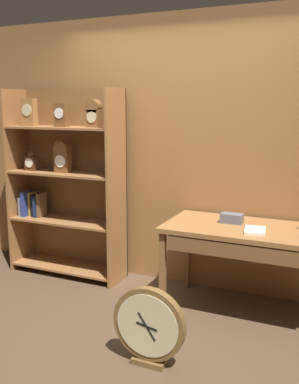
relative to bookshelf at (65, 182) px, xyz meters
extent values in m
plane|color=#4C3826|center=(1.21, -1.10, -0.97)|extent=(10.00, 10.00, 0.00)
cube|color=brown|center=(1.21, 0.26, 0.33)|extent=(4.80, 0.05, 2.60)
cube|color=brown|center=(-0.57, -0.04, -0.02)|extent=(0.02, 0.38, 1.92)
cube|color=brown|center=(0.63, -0.04, -0.02)|extent=(0.02, 0.38, 1.92)
cube|color=brown|center=(0.03, 0.15, -0.02)|extent=(1.23, 0.01, 1.92)
cube|color=brown|center=(0.03, -0.04, -0.90)|extent=(1.18, 0.36, 0.02)
cube|color=brown|center=(0.03, -0.04, -0.40)|extent=(1.18, 0.36, 0.02)
cube|color=brown|center=(0.03, -0.04, 0.10)|extent=(1.18, 0.36, 0.02)
cube|color=brown|center=(0.03, -0.04, 0.56)|extent=(1.18, 0.36, 0.02)
cube|color=olive|center=(-0.36, -0.06, 0.71)|extent=(0.16, 0.08, 0.28)
cylinder|color=#C6B78C|center=(-0.36, -0.11, 0.73)|extent=(0.12, 0.01, 0.12)
cube|color=#472816|center=(-0.37, -0.05, 0.18)|extent=(0.13, 0.09, 0.14)
sphere|color=#472816|center=(-0.37, -0.05, 0.28)|extent=(0.08, 0.08, 0.08)
cylinder|color=silver|center=(-0.37, -0.10, 0.19)|extent=(0.10, 0.01, 0.10)
cube|color=brown|center=(0.04, -0.06, 0.68)|extent=(0.13, 0.09, 0.23)
cylinder|color=silver|center=(0.04, -0.11, 0.70)|extent=(0.10, 0.01, 0.10)
cube|color=brown|center=(0.02, -0.04, 0.21)|extent=(0.16, 0.09, 0.20)
cylinder|color=brown|center=(0.02, -0.04, 0.35)|extent=(0.16, 0.09, 0.16)
cylinder|color=white|center=(0.02, -0.09, 0.23)|extent=(0.12, 0.01, 0.12)
cube|color=brown|center=(0.39, -0.03, 0.65)|extent=(0.14, 0.09, 0.17)
cylinder|color=brown|center=(0.39, -0.03, 0.77)|extent=(0.14, 0.09, 0.14)
cylinder|color=#C6B78C|center=(0.39, -0.08, 0.67)|extent=(0.11, 0.01, 0.11)
cube|color=slate|center=(-0.50, -0.06, -0.29)|extent=(0.03, 0.17, 0.20)
cube|color=navy|center=(-0.46, -0.06, -0.26)|extent=(0.04, 0.17, 0.27)
cube|color=#B78C2D|center=(-0.41, -0.02, -0.26)|extent=(0.02, 0.13, 0.25)
cube|color=black|center=(-0.37, -0.02, -0.27)|extent=(0.03, 0.14, 0.24)
cube|color=#19234C|center=(-0.32, -0.04, -0.28)|extent=(0.03, 0.16, 0.22)
cube|color=brown|center=(-0.28, -0.04, -0.26)|extent=(0.04, 0.13, 0.25)
cube|color=brown|center=(1.99, -0.16, -0.24)|extent=(1.49, 0.72, 0.04)
cube|color=brown|center=(1.30, -0.46, -0.62)|extent=(0.05, 0.05, 0.72)
cube|color=brown|center=(1.30, 0.15, -0.62)|extent=(0.05, 0.05, 0.72)
cube|color=brown|center=(1.99, -0.49, -0.33)|extent=(1.27, 0.03, 0.12)
cube|color=#595960|center=(1.78, -0.08, -0.18)|extent=(0.19, 0.11, 0.08)
cube|color=silver|center=(2.02, -0.28, -0.20)|extent=(0.19, 0.24, 0.02)
cube|color=brown|center=(1.51, -1.22, -0.95)|extent=(0.23, 0.11, 0.04)
cylinder|color=brown|center=(1.51, -1.22, -0.67)|extent=(0.52, 0.06, 0.52)
cylinder|color=#C6B78C|center=(1.51, -1.25, -0.67)|extent=(0.45, 0.01, 0.45)
cube|color=black|center=(1.51, -1.26, -0.67)|extent=(0.16, 0.01, 0.04)
cube|color=black|center=(1.51, -1.26, -0.67)|extent=(0.13, 0.01, 0.18)
camera|label=1|loc=(2.67, -3.74, 0.78)|focal=41.46mm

